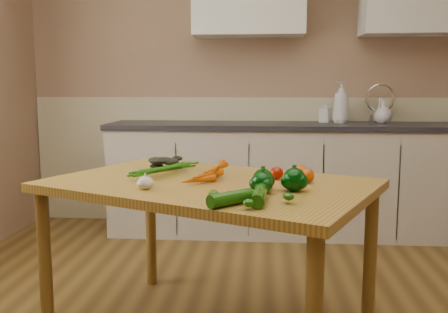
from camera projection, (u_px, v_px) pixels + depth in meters
room at (257, 73)px, 1.99m from camera, size 4.04×5.04×2.64m
counter_run at (286, 177)px, 4.07m from camera, size 2.84×0.64×1.14m
table at (209, 199)px, 2.30m from camera, size 1.68×1.43×0.76m
soap_bottle_a at (341, 102)px, 4.04m from camera, size 0.18×0.18×0.33m
soap_bottle_b at (325, 112)px, 4.11m from camera, size 0.10×0.10×0.17m
soap_bottle_c at (383, 112)px, 4.02m from camera, size 0.20×0.20×0.18m
carrot_bunch at (196, 171)px, 2.34m from camera, size 0.33×0.30×0.07m
leafy_greens at (164, 158)px, 2.66m from camera, size 0.20×0.18×0.10m
garlic_bulb at (145, 183)px, 2.10m from camera, size 0.07×0.07×0.06m
pepper_a at (263, 179)px, 2.10m from camera, size 0.09×0.09×0.09m
pepper_b at (294, 180)px, 2.06m from camera, size 0.10×0.10×0.10m
pepper_c at (262, 183)px, 2.03m from camera, size 0.09×0.09×0.09m
tomato_a at (277, 173)px, 2.33m from camera, size 0.06×0.06×0.06m
tomato_b at (300, 173)px, 2.32m from camera, size 0.07×0.07×0.07m
tomato_c at (306, 176)px, 2.24m from camera, size 0.07×0.07×0.07m
zucchini_a at (259, 196)px, 1.86m from camera, size 0.07×0.22×0.05m
zucchini_b at (231, 198)px, 1.82m from camera, size 0.17×0.17×0.05m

